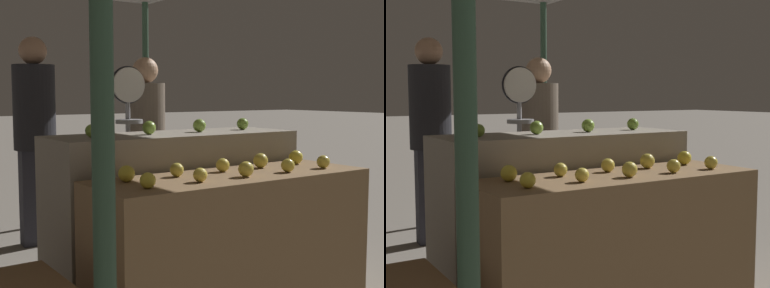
# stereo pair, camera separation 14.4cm
# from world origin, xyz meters

# --- Properties ---
(display_counter_front) EXTENTS (1.64, 0.55, 0.87)m
(display_counter_front) POSITION_xyz_m (0.00, 0.00, 0.44)
(display_counter_front) COLOR olive
(display_counter_front) RESTS_ON ground_plane
(display_counter_back) EXTENTS (1.64, 0.55, 1.06)m
(display_counter_back) POSITION_xyz_m (0.00, 0.60, 0.53)
(display_counter_back) COLOR gray
(display_counter_back) RESTS_ON ground_plane
(apple_front_0) EXTENTS (0.08, 0.08, 0.08)m
(apple_front_0) POSITION_xyz_m (-0.61, -0.12, 0.91)
(apple_front_0) COLOR gold
(apple_front_0) RESTS_ON display_counter_front
(apple_front_1) EXTENTS (0.07, 0.07, 0.07)m
(apple_front_1) POSITION_xyz_m (-0.30, -0.10, 0.91)
(apple_front_1) COLOR yellow
(apple_front_1) RESTS_ON display_counter_front
(apple_front_2) EXTENTS (0.08, 0.08, 0.08)m
(apple_front_2) POSITION_xyz_m (-0.00, -0.10, 0.91)
(apple_front_2) COLOR gold
(apple_front_2) RESTS_ON display_counter_front
(apple_front_3) EXTENTS (0.08, 0.08, 0.08)m
(apple_front_3) POSITION_xyz_m (0.31, -0.11, 0.91)
(apple_front_3) COLOR gold
(apple_front_3) RESTS_ON display_counter_front
(apple_front_4) EXTENTS (0.08, 0.08, 0.08)m
(apple_front_4) POSITION_xyz_m (0.60, -0.11, 0.91)
(apple_front_4) COLOR gold
(apple_front_4) RESTS_ON display_counter_front
(apple_front_5) EXTENTS (0.09, 0.09, 0.09)m
(apple_front_5) POSITION_xyz_m (-0.61, 0.11, 0.91)
(apple_front_5) COLOR gold
(apple_front_5) RESTS_ON display_counter_front
(apple_front_6) EXTENTS (0.08, 0.08, 0.08)m
(apple_front_6) POSITION_xyz_m (-0.30, 0.11, 0.91)
(apple_front_6) COLOR gold
(apple_front_6) RESTS_ON display_counter_front
(apple_front_7) EXTENTS (0.08, 0.08, 0.08)m
(apple_front_7) POSITION_xyz_m (0.01, 0.11, 0.91)
(apple_front_7) COLOR yellow
(apple_front_7) RESTS_ON display_counter_front
(apple_front_8) EXTENTS (0.09, 0.09, 0.09)m
(apple_front_8) POSITION_xyz_m (0.30, 0.11, 0.91)
(apple_front_8) COLOR gold
(apple_front_8) RESTS_ON display_counter_front
(apple_front_9) EXTENTS (0.09, 0.09, 0.09)m
(apple_front_9) POSITION_xyz_m (0.60, 0.12, 0.91)
(apple_front_9) COLOR gold
(apple_front_9) RESTS_ON display_counter_front
(apple_back_0) EXTENTS (0.08, 0.08, 0.08)m
(apple_back_0) POSITION_xyz_m (-0.58, 0.59, 1.10)
(apple_back_0) COLOR #84AD3D
(apple_back_0) RESTS_ON display_counter_back
(apple_back_1) EXTENTS (0.08, 0.08, 0.08)m
(apple_back_1) POSITION_xyz_m (-0.20, 0.59, 1.11)
(apple_back_1) COLOR #84AD3D
(apple_back_1) RESTS_ON display_counter_back
(apple_back_2) EXTENTS (0.09, 0.09, 0.09)m
(apple_back_2) POSITION_xyz_m (0.19, 0.59, 1.11)
(apple_back_2) COLOR #84AD3D
(apple_back_2) RESTS_ON display_counter_back
(apple_back_3) EXTENTS (0.08, 0.08, 0.08)m
(apple_back_3) POSITION_xyz_m (0.57, 0.61, 1.10)
(apple_back_3) COLOR #7AA338
(apple_back_3) RESTS_ON display_counter_back
(produce_scale) EXTENTS (0.28, 0.20, 1.52)m
(produce_scale) POSITION_xyz_m (-0.00, 1.23, 1.10)
(produce_scale) COLOR #99999E
(produce_scale) RESTS_ON ground_plane
(person_vendor_at_scale) EXTENTS (0.44, 0.44, 1.61)m
(person_vendor_at_scale) POSITION_xyz_m (0.34, 1.58, 0.94)
(person_vendor_at_scale) COLOR #2D2D38
(person_vendor_at_scale) RESTS_ON ground_plane
(person_customer_left) EXTENTS (0.38, 0.38, 1.80)m
(person_customer_left) POSITION_xyz_m (-0.36, 2.27, 1.05)
(person_customer_left) COLOR #2D2D38
(person_customer_left) RESTS_ON ground_plane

